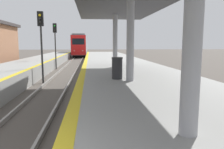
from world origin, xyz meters
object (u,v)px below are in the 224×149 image
train (80,45)px  trash_bin (117,68)px  signal_mid (41,34)px  signal_far (55,37)px

train → trash_bin: (3.20, -37.51, -0.72)m
signal_mid → trash_bin: 6.81m
train → signal_far: 24.50m
train → signal_mid: signal_mid is taller
signal_mid → signal_far: bearing=92.7°
signal_mid → signal_far: (-0.37, 7.97, 0.00)m
train → signal_far: size_ratio=3.61×
train → signal_mid: (-1.01, -32.42, 0.95)m
train → trash_bin: bearing=-85.1°
signal_far → trash_bin: bearing=-70.7°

